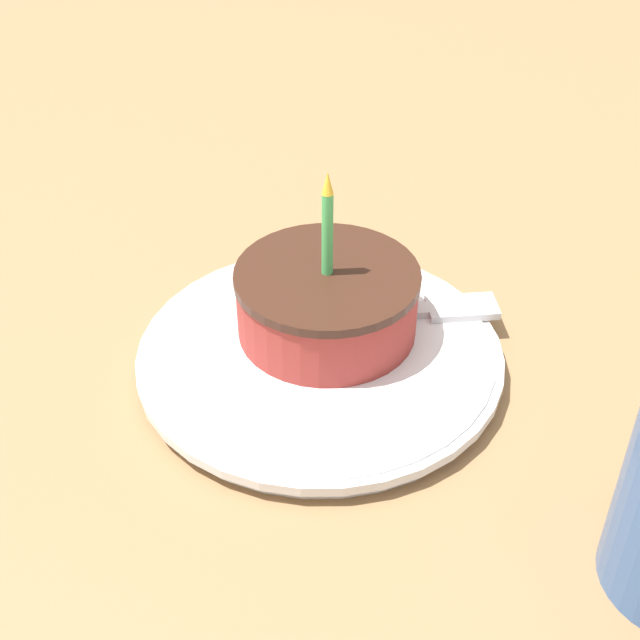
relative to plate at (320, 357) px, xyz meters
name	(u,v)px	position (x,y,z in m)	size (l,w,h in m)	color
ground_plane	(284,375)	(0.02, 0.02, -0.03)	(2.40, 2.40, 0.04)	olive
plate	(320,357)	(0.00, 0.00, 0.00)	(0.22, 0.22, 0.02)	silver
cake_slice	(328,306)	(0.01, -0.01, 0.03)	(0.11, 0.11, 0.11)	#99332D
fork	(392,312)	(0.03, -0.05, 0.01)	(0.02, 0.16, 0.00)	silver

